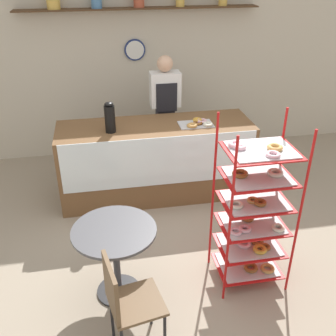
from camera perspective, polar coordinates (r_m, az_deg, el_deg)
The scene contains 9 objects.
ground_plane at distance 4.12m, azimuth 1.15°, elevation -12.78°, with size 14.00×14.00×0.00m, color gray.
back_wall at distance 5.86m, azimuth -4.08°, elevation 15.15°, with size 10.00×0.30×2.70m.
display_counter at distance 4.88m, azimuth -1.74°, elevation 1.13°, with size 2.33×0.74×0.94m.
pastry_rack at distance 3.52m, azimuth 12.31°, elevation -6.12°, with size 0.62×0.50×1.60m.
person_worker at distance 5.20m, azimuth -0.42°, elevation 8.07°, with size 0.38×0.23×1.64m.
cafe_table at distance 3.45m, azimuth -7.67°, elevation -11.12°, with size 0.72×0.72×0.71m.
cafe_chair at distance 2.99m, azimuth -6.29°, elevation -18.32°, with size 0.44×0.44×0.88m.
coffee_carafe at distance 4.48m, azimuth -8.44°, elevation 7.25°, with size 0.12×0.12×0.35m.
donut_tray_counter at distance 4.68m, azimuth 4.31°, elevation 6.47°, with size 0.40×0.26×0.05m.
Camera 1 is at (-0.64, -3.02, 2.72)m, focal length 42.00 mm.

